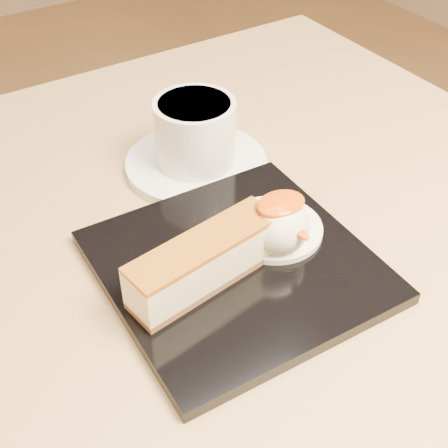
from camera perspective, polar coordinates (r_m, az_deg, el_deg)
table at (r=0.68m, az=0.14°, el=-12.36°), size 0.80×0.80×0.72m
dessert_plate at (r=0.54m, az=1.14°, el=-3.88°), size 0.23×0.23×0.01m
cheesecake at (r=0.51m, az=-1.81°, el=-3.43°), size 0.14×0.06×0.04m
cream_smear at (r=0.57m, az=4.52°, el=-0.43°), size 0.09×0.09×0.01m
ice_cream_scoop at (r=0.54m, az=5.03°, el=-0.13°), size 0.05×0.05×0.05m
mango_sauce at (r=0.53m, az=5.22°, el=1.89°), size 0.04×0.03×0.01m
mint_sprig at (r=0.57m, az=0.68°, el=0.20°), size 0.03×0.02×0.00m
saucer at (r=0.67m, az=-2.55°, el=5.55°), size 0.15×0.15×0.01m
coffee_cup at (r=0.65m, az=-2.54°, el=8.57°), size 0.11×0.08×0.07m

